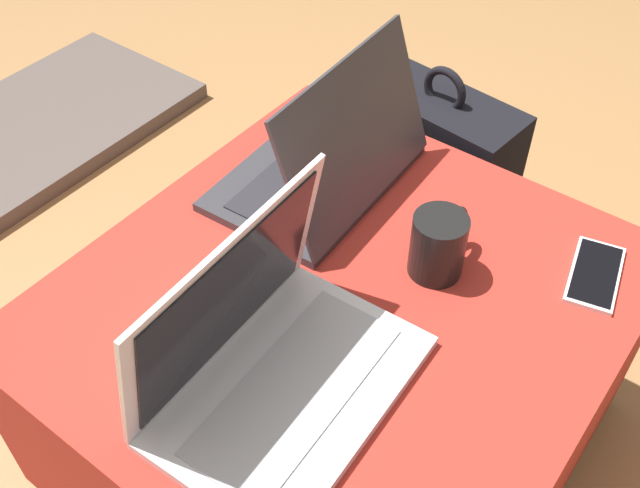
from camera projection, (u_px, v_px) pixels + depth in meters
The scene contains 7 objects.
ground_plane at pixel (337, 444), 1.42m from camera, with size 14.00×14.00×0.00m, color #9E7042.
ottoman at pixel (339, 377), 1.27m from camera, with size 0.82×0.76×0.43m.
laptop_near at pixel (270, 359), 0.97m from camera, with size 0.37×0.26×0.25m.
laptop_far at pixel (328, 162), 1.25m from camera, with size 0.37×0.26×0.25m.
cell_phone at pixel (595, 274), 1.13m from camera, with size 0.16×0.10×0.01m.
backpack at pixel (434, 187), 1.62m from camera, with size 0.22×0.34×0.51m.
coffee_mug at pixel (439, 244), 1.11m from camera, with size 0.12×0.08×0.10m.
Camera 1 is at (-0.60, -0.41, 1.27)m, focal length 42.00 mm.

